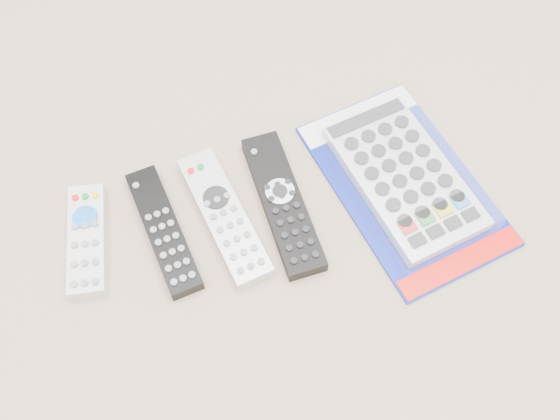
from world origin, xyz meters
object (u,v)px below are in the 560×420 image
object	(u,v)px
remote_silver_dvd	(224,217)
jumbo_remote_packaged	(405,176)
remote_small_grey	(87,240)
remote_large_black	(283,203)

from	to	relation	value
remote_silver_dvd	jumbo_remote_packaged	bearing A→B (deg)	-12.38
remote_small_grey	remote_large_black	world-z (taller)	same
remote_small_grey	remote_silver_dvd	distance (m)	0.18
remote_silver_dvd	jumbo_remote_packaged	distance (m)	0.25
remote_small_grey	remote_silver_dvd	size ratio (longest dim) A/B	0.77
remote_small_grey	jumbo_remote_packaged	bearing A→B (deg)	4.39
remote_small_grey	remote_large_black	bearing A→B (deg)	4.00
jumbo_remote_packaged	remote_silver_dvd	bearing A→B (deg)	166.79
remote_silver_dvd	remote_large_black	xyz separation A→B (m)	(0.08, -0.01, 0.00)
remote_small_grey	remote_large_black	size ratio (longest dim) A/B	0.74
remote_large_black	jumbo_remote_packaged	xyz separation A→B (m)	(0.17, -0.02, 0.01)
jumbo_remote_packaged	remote_small_grey	bearing A→B (deg)	165.71
remote_silver_dvd	remote_large_black	size ratio (longest dim) A/B	0.96
remote_silver_dvd	remote_small_grey	bearing A→B (deg)	165.05
remote_silver_dvd	remote_large_black	bearing A→B (deg)	-11.32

